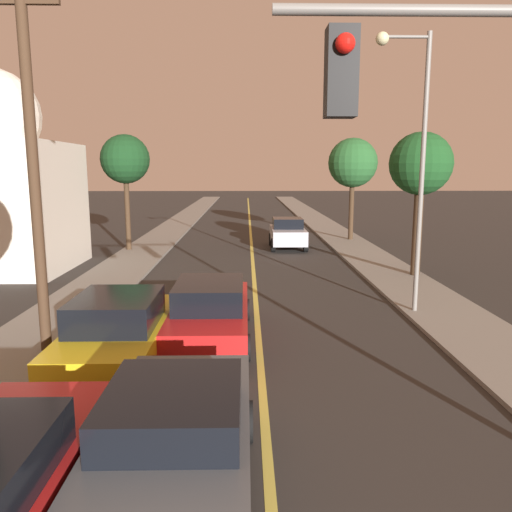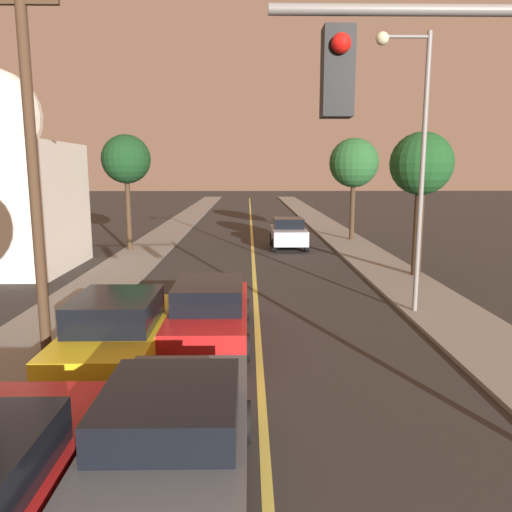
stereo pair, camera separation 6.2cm
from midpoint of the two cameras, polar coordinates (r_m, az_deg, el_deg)
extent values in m
cube|color=#2D2B28|center=(37.74, -0.50, 3.39)|extent=(8.71, 80.00, 0.01)
cube|color=#D1C14C|center=(37.73, -0.50, 3.40)|extent=(0.16, 76.00, 0.00)
cube|color=gray|center=(38.10, -8.97, 3.41)|extent=(2.50, 80.00, 0.12)
cube|color=gray|center=(38.18, 7.96, 3.45)|extent=(2.50, 80.00, 0.12)
cube|color=#474C51|center=(7.00, -9.11, -20.59)|extent=(1.89, 4.32, 0.79)
cube|color=black|center=(6.55, -9.49, -16.57)|extent=(1.67, 1.95, 0.48)
cylinder|color=black|center=(8.50, -14.03, -17.98)|extent=(0.22, 0.65, 0.65)
cylinder|color=black|center=(8.30, -1.16, -18.40)|extent=(0.22, 0.65, 0.65)
cube|color=red|center=(12.79, -5.14, -6.75)|extent=(1.88, 4.95, 0.60)
cube|color=black|center=(12.44, -5.25, -4.35)|extent=(1.65, 2.23, 0.61)
cylinder|color=black|center=(14.43, -8.24, -6.12)|extent=(0.22, 0.61, 0.61)
cylinder|color=black|center=(14.31, -1.09, -6.15)|extent=(0.22, 0.61, 0.61)
cylinder|color=black|center=(11.54, -10.18, -10.30)|extent=(0.22, 0.61, 0.61)
cylinder|color=black|center=(11.39, -1.14, -10.41)|extent=(0.22, 0.61, 0.61)
cylinder|color=black|center=(7.61, -17.45, -21.44)|extent=(0.22, 0.71, 0.71)
cube|color=gold|center=(11.70, -15.19, -8.62)|extent=(1.98, 4.90, 0.59)
cube|color=black|center=(11.34, -15.57, -5.97)|extent=(1.74, 2.21, 0.64)
cylinder|color=black|center=(13.43, -17.47, -7.65)|extent=(0.22, 0.64, 0.64)
cylinder|color=black|center=(13.02, -9.43, -7.87)|extent=(0.22, 0.64, 0.64)
cylinder|color=black|center=(10.73, -22.14, -12.42)|extent=(0.22, 0.64, 0.64)
cylinder|color=black|center=(10.21, -11.98, -13.03)|extent=(0.22, 0.64, 0.64)
cube|color=#A5A8B2|center=(27.19, 3.80, 2.40)|extent=(1.79, 3.81, 0.76)
cube|color=black|center=(27.27, 3.79, 3.79)|extent=(1.57, 1.72, 0.53)
cylinder|color=black|center=(26.17, 5.86, 1.23)|extent=(0.22, 0.71, 0.71)
cylinder|color=black|center=(26.02, 2.14, 1.23)|extent=(0.22, 0.71, 0.71)
cylinder|color=black|center=(28.49, 5.31, 1.94)|extent=(0.22, 0.71, 0.71)
cylinder|color=black|center=(28.36, 1.89, 1.94)|extent=(0.22, 0.71, 0.71)
cylinder|color=slate|center=(6.21, 26.67, 23.78)|extent=(4.79, 0.12, 0.12)
cube|color=black|center=(5.56, 9.62, 19.95)|extent=(0.32, 0.28, 0.90)
sphere|color=red|center=(5.44, 10.07, 22.84)|extent=(0.20, 0.20, 0.20)
cylinder|color=slate|center=(15.11, 18.54, 8.54)|extent=(0.14, 0.14, 7.84)
cylinder|color=slate|center=(15.32, 16.90, 22.86)|extent=(1.29, 0.09, 0.09)
sphere|color=beige|center=(15.14, 14.36, 22.95)|extent=(0.36, 0.36, 0.36)
cylinder|color=#422D1E|center=(12.09, -23.98, 8.77)|extent=(0.24, 0.24, 8.16)
cube|color=#422D1E|center=(12.57, -25.20, 24.81)|extent=(1.60, 0.12, 0.12)
cylinder|color=#3D2B1C|center=(26.80, -14.30, 4.76)|extent=(0.26, 0.26, 3.79)
sphere|color=#143819|center=(26.71, -14.56, 10.68)|extent=(2.48, 2.48, 2.48)
cylinder|color=#3D2B1C|center=(20.59, 18.09, 2.74)|extent=(0.36, 0.36, 3.52)
sphere|color=#19471E|center=(20.46, 18.49, 9.99)|extent=(2.41, 2.41, 2.41)
cylinder|color=#3D2B1C|center=(30.35, 11.01, 5.19)|extent=(0.29, 0.29, 3.52)
sphere|color=#235628|center=(30.26, 11.18, 10.42)|extent=(2.88, 2.88, 2.88)
cube|color=silver|center=(23.78, -27.00, 5.01)|extent=(5.68, 5.68, 5.38)
camera|label=1|loc=(0.03, -89.89, 0.02)|focal=35.00mm
camera|label=2|loc=(0.03, 90.11, -0.02)|focal=35.00mm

